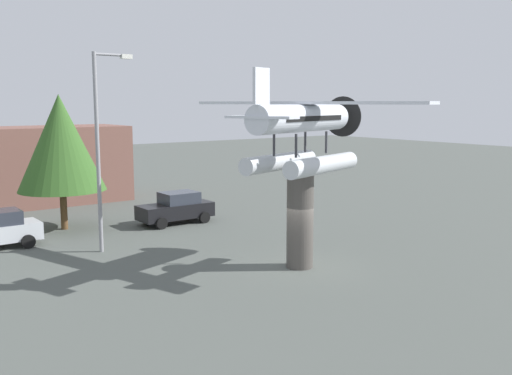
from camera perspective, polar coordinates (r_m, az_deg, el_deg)
ground_plane at (r=24.17m, az=4.31°, el=-7.81°), size 140.00×140.00×0.00m
display_pedestal at (r=23.69m, az=4.36°, el=-3.21°), size 1.10×1.10×3.96m
floatplane_monument at (r=23.35m, az=4.63°, el=5.65°), size 7.20×10.23×4.00m
car_mid_black at (r=32.75m, az=-7.87°, el=-1.99°), size 4.20×2.02×1.76m
streetlight_primary at (r=26.69m, az=-15.03°, el=4.62°), size 1.84×0.28×8.92m
storefront_building at (r=41.16m, az=-21.15°, el=2.01°), size 12.11×5.03×5.14m
tree_east at (r=32.12m, az=-18.72°, el=4.19°), size 4.56×4.56×7.18m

